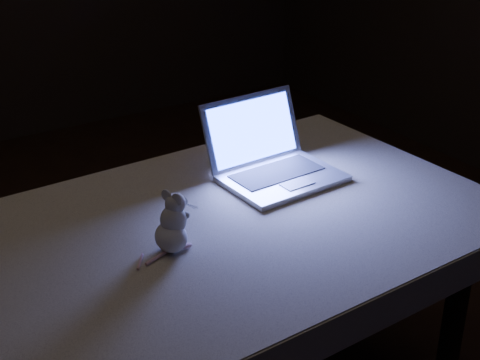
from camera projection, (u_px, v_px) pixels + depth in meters
table at (234, 328)px, 2.06m from camera, size 1.39×0.92×0.73m
tablecloth at (217, 231)px, 1.94m from camera, size 1.47×1.00×0.10m
laptop at (284, 146)px, 2.06m from camera, size 0.36×0.32×0.23m
plush_mouse at (170, 223)px, 1.72m from camera, size 0.14×0.14×0.16m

